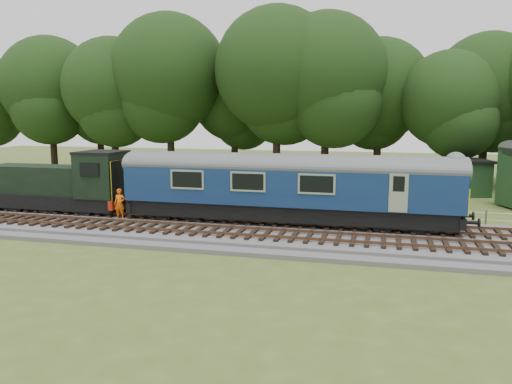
# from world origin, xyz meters

# --- Properties ---
(ground) EXTENTS (120.00, 120.00, 0.00)m
(ground) POSITION_xyz_m (0.00, 0.00, 0.00)
(ground) COLOR #45561F
(ground) RESTS_ON ground
(ballast) EXTENTS (70.00, 7.00, 0.35)m
(ballast) POSITION_xyz_m (0.00, 0.00, 0.17)
(ballast) COLOR #4C4C4F
(ballast) RESTS_ON ground
(track_north) EXTENTS (67.20, 2.40, 0.21)m
(track_north) POSITION_xyz_m (0.00, 1.40, 0.42)
(track_north) COLOR black
(track_north) RESTS_ON ballast
(track_south) EXTENTS (67.20, 2.40, 0.21)m
(track_south) POSITION_xyz_m (0.00, -1.60, 0.42)
(track_south) COLOR black
(track_south) RESTS_ON ballast
(fence) EXTENTS (64.00, 0.12, 1.00)m
(fence) POSITION_xyz_m (0.00, 4.50, 0.00)
(fence) COLOR #6B6054
(fence) RESTS_ON ground
(tree_line) EXTENTS (70.00, 8.00, 18.00)m
(tree_line) POSITION_xyz_m (0.00, 22.00, 0.00)
(tree_line) COLOR black
(tree_line) RESTS_ON ground
(dmu_railcar) EXTENTS (18.05, 2.86, 3.88)m
(dmu_railcar) POSITION_xyz_m (5.34, 1.40, 2.61)
(dmu_railcar) COLOR black
(dmu_railcar) RESTS_ON ground
(shunter_loco) EXTENTS (8.91, 2.60, 3.38)m
(shunter_loco) POSITION_xyz_m (-8.59, 1.40, 1.97)
(shunter_loco) COLOR black
(shunter_loco) RESTS_ON ground
(worker) EXTENTS (0.68, 0.49, 1.71)m
(worker) POSITION_xyz_m (-4.12, 0.23, 1.21)
(worker) COLOR #FF640D
(worker) RESTS_ON ballast
(shed) EXTENTS (4.09, 4.09, 2.78)m
(shed) POSITION_xyz_m (16.51, 16.38, 1.41)
(shed) COLOR #1A391C
(shed) RESTS_ON ground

